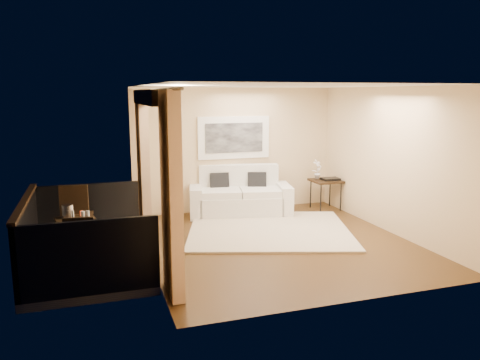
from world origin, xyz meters
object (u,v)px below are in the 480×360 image
balcony_chair_near (79,247)px  ice_bucket (68,211)px  side_table (326,182)px  balcony_chair_far (76,210)px  sofa (240,197)px  orchid (317,169)px  bistro_table (76,224)px

balcony_chair_near → ice_bucket: bearing=105.5°
side_table → balcony_chair_near: 5.89m
side_table → balcony_chair_near: bearing=-152.0°
balcony_chair_far → balcony_chair_near: balcony_chair_far is taller
sofa → orchid: orchid is taller
balcony_chair_far → ice_bucket: balcony_chair_far is taller
orchid → balcony_chair_near: (-5.06, -2.92, -0.36)m
balcony_chair_near → bistro_table: bearing=100.2°
orchid → balcony_chair_far: size_ratio=0.42×
sofa → side_table: sofa is taller
bistro_table → ice_bucket: 0.26m
orchid → side_table: bearing=-45.2°
balcony_chair_far → ice_bucket: size_ratio=5.39×
sofa → orchid: 1.88m
bistro_table → balcony_chair_far: balcony_chair_far is taller
orchid → ice_bucket: 5.50m
sofa → side_table: (1.95, -0.23, 0.25)m
bistro_table → balcony_chair_far: size_ratio=0.62×
bistro_table → balcony_chair_near: bearing=-87.3°
sofa → bistro_table: sofa is taller
balcony_chair_near → ice_bucket: balcony_chair_near is taller
bistro_table → balcony_chair_near: (0.05, -1.03, -0.05)m
sofa → ice_bucket: (-3.42, -1.83, 0.41)m
side_table → ice_bucket: size_ratio=3.36×
balcony_chair_near → ice_bucket: 1.20m
balcony_chair_far → bistro_table: bearing=100.7°
sofa → side_table: 1.98m
balcony_chair_near → orchid: bearing=37.5°
side_table → orchid: size_ratio=1.49×
sofa → balcony_chair_far: 3.54m
balcony_chair_near → balcony_chair_far: bearing=99.6°
bistro_table → balcony_chair_far: bearing=91.3°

